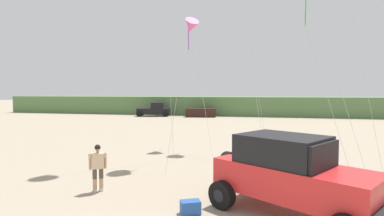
# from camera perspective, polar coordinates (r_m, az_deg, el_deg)

# --- Properties ---
(dune_ridge) EXTENTS (90.00, 8.66, 2.76)m
(dune_ridge) POSITION_cam_1_polar(r_m,az_deg,el_deg) (48.44, 16.95, 0.36)
(dune_ridge) COLOR #567A47
(dune_ridge) RESTS_ON ground_plane
(jeep) EXTENTS (4.95, 4.33, 2.26)m
(jeep) POSITION_cam_1_polar(r_m,az_deg,el_deg) (9.28, 17.95, -11.50)
(jeep) COLOR red
(jeep) RESTS_ON ground_plane
(person_watching) EXTENTS (0.54, 0.45, 1.67)m
(person_watching) POSITION_cam_1_polar(r_m,az_deg,el_deg) (11.43, -17.11, -10.11)
(person_watching) COLOR tan
(person_watching) RESTS_ON ground_plane
(cooler_box) EXTENTS (0.66, 0.57, 0.38)m
(cooler_box) POSITION_cam_1_polar(r_m,az_deg,el_deg) (9.26, -0.30, -17.96)
(cooler_box) COLOR #23519E
(cooler_box) RESTS_ON ground_plane
(distant_pickup) EXTENTS (4.91, 3.32, 1.98)m
(distant_pickup) POSITION_cam_1_polar(r_m,az_deg,el_deg) (44.62, -7.04, -0.32)
(distant_pickup) COLOR black
(distant_pickup) RESTS_ON ground_plane
(distant_sedan) EXTENTS (4.38, 2.23, 1.20)m
(distant_sedan) POSITION_cam_1_polar(r_m,az_deg,el_deg) (42.98, 1.66, -0.87)
(distant_sedan) COLOR black
(distant_sedan) RESTS_ON ground_plane
(kite_green_box) EXTENTS (2.93, 4.88, 8.34)m
(kite_green_box) POSITION_cam_1_polar(r_m,az_deg,el_deg) (20.61, -0.24, 14.94)
(kite_green_box) COLOR #E04C93
(kite_green_box) RESTS_ON ground_plane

